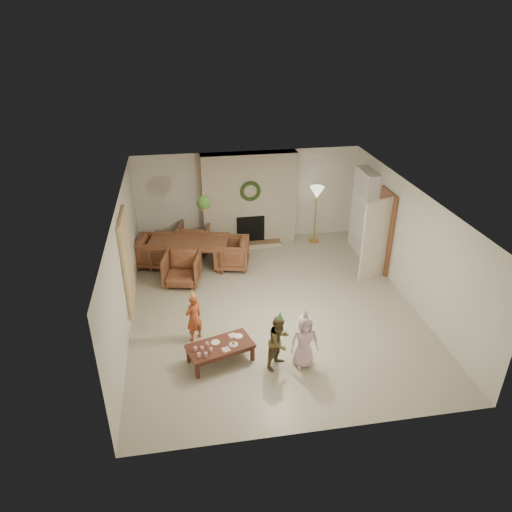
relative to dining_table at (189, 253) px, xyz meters
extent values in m
plane|color=#B7B29E|center=(1.71, -2.15, -0.34)|extent=(7.00, 7.00, 0.00)
plane|color=white|center=(1.71, -2.15, 2.16)|extent=(7.00, 7.00, 0.00)
plane|color=silver|center=(1.71, 1.35, 0.91)|extent=(7.00, 0.00, 7.00)
plane|color=silver|center=(1.71, -5.65, 0.91)|extent=(7.00, 0.00, 7.00)
plane|color=silver|center=(-1.29, -2.15, 0.91)|extent=(0.00, 7.00, 7.00)
plane|color=silver|center=(4.71, -2.15, 0.91)|extent=(0.00, 7.00, 7.00)
cube|color=#5D1818|center=(1.71, 1.15, 0.91)|extent=(2.50, 0.40, 2.50)
cube|color=brown|center=(1.71, 0.80, -0.28)|extent=(1.60, 0.30, 0.12)
cube|color=black|center=(1.71, 0.97, 0.11)|extent=(0.75, 0.12, 0.75)
torus|color=#1F3915|center=(1.71, 0.92, 1.21)|extent=(0.54, 0.10, 0.54)
cylinder|color=gold|center=(3.48, 0.85, -0.33)|extent=(0.30, 0.30, 0.03)
cylinder|color=gold|center=(3.48, 0.85, 0.40)|extent=(0.03, 0.03, 1.43)
cone|color=beige|center=(3.48, 0.85, 1.09)|extent=(0.38, 0.38, 0.32)
cube|color=white|center=(4.55, 0.15, 0.76)|extent=(0.30, 1.00, 2.20)
cube|color=white|center=(4.53, 0.15, 0.11)|extent=(0.30, 0.92, 0.03)
cube|color=white|center=(4.53, 0.15, 0.51)|extent=(0.30, 0.92, 0.03)
cube|color=white|center=(4.53, 0.15, 0.91)|extent=(0.30, 0.92, 0.03)
cube|color=white|center=(4.53, 0.15, 1.31)|extent=(0.30, 0.92, 0.03)
cube|color=maroon|center=(4.51, 0.00, 0.25)|extent=(0.20, 0.40, 0.24)
cube|color=navy|center=(4.51, 0.20, 0.65)|extent=(0.20, 0.44, 0.24)
cube|color=#B78227|center=(4.51, 0.05, 1.04)|extent=(0.20, 0.36, 0.22)
cube|color=brown|center=(4.67, -0.95, 0.68)|extent=(0.05, 0.86, 2.04)
cube|color=beige|center=(4.29, -1.33, 0.66)|extent=(0.77, 0.32, 2.00)
cube|color=beige|center=(-1.25, -1.95, 0.91)|extent=(0.06, 1.20, 2.00)
imported|color=brown|center=(0.00, 0.00, 0.00)|extent=(2.14, 1.48, 0.68)
imported|color=brown|center=(-0.19, -0.83, 0.04)|extent=(0.97, 0.99, 0.76)
imported|color=brown|center=(0.19, 0.83, 0.04)|extent=(0.97, 0.99, 0.76)
imported|color=brown|center=(-0.83, 0.19, 0.04)|extent=(0.99, 0.97, 0.76)
imported|color=brown|center=(1.04, -0.23, 0.04)|extent=(0.99, 0.97, 0.76)
cylinder|color=tan|center=(0.41, -0.65, 1.81)|extent=(0.01, 0.01, 0.70)
cylinder|color=#94612F|center=(0.41, -0.65, 1.46)|extent=(0.16, 0.16, 0.12)
sphere|color=#29511B|center=(0.41, -0.65, 1.58)|extent=(0.32, 0.32, 0.32)
cube|color=#50271A|center=(0.41, -3.77, -0.01)|extent=(1.30, 0.90, 0.05)
cube|color=#50271A|center=(0.41, -3.77, -0.07)|extent=(1.18, 0.79, 0.07)
cube|color=#50271A|center=(-0.03, -4.15, -0.19)|extent=(0.08, 0.08, 0.31)
cube|color=#50271A|center=(0.99, -3.84, -0.19)|extent=(0.08, 0.08, 0.31)
cube|color=#50271A|center=(-0.17, -3.70, -0.19)|extent=(0.08, 0.08, 0.31)
cube|color=#50271A|center=(0.85, -3.39, -0.19)|extent=(0.08, 0.08, 0.31)
cylinder|color=white|center=(0.02, -4.03, 0.06)|extent=(0.08, 0.08, 0.08)
cylinder|color=white|center=(-0.03, -3.86, 0.06)|extent=(0.08, 0.08, 0.08)
cylinder|color=white|center=(0.14, -4.04, 0.06)|extent=(0.08, 0.08, 0.08)
cylinder|color=white|center=(0.08, -3.87, 0.06)|extent=(0.08, 0.08, 0.08)
cylinder|color=white|center=(0.24, -3.94, 0.06)|extent=(0.08, 0.08, 0.08)
cylinder|color=white|center=(0.18, -3.76, 0.06)|extent=(0.08, 0.08, 0.08)
cylinder|color=white|center=(0.34, -3.68, 0.02)|extent=(0.20, 0.20, 0.01)
cylinder|color=white|center=(0.66, -3.79, 0.02)|extent=(0.20, 0.20, 0.01)
cylinder|color=white|center=(0.78, -3.57, 0.02)|extent=(0.20, 0.20, 0.01)
sphere|color=tan|center=(0.66, -3.79, 0.06)|extent=(0.08, 0.08, 0.06)
cube|color=#DFA5B5|center=(0.50, -3.91, 0.02)|extent=(0.17, 0.17, 0.01)
cube|color=#DFA5B5|center=(0.67, -3.52, 0.02)|extent=(0.17, 0.17, 0.01)
imported|color=#B64B27|center=(-0.02, -3.04, 0.16)|extent=(0.44, 0.41, 1.01)
cone|color=#D4DE4A|center=(-0.02, -3.04, 0.71)|extent=(0.17, 0.17, 0.19)
imported|color=brown|center=(1.44, -4.05, 0.18)|extent=(0.64, 0.63, 1.04)
cone|color=#4AAD54|center=(1.44, -4.05, 0.74)|extent=(0.16, 0.16, 0.17)
imported|color=#FCC9DC|center=(1.89, -4.10, 0.18)|extent=(0.52, 0.34, 1.05)
cone|color=#AEAEB5|center=(1.89, -4.10, 0.75)|extent=(0.16, 0.16, 0.19)
camera|label=1|loc=(-0.06, -10.58, 5.39)|focal=33.10mm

